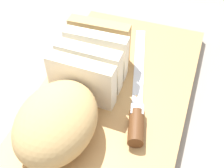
# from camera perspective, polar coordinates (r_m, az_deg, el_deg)

# --- Properties ---
(ground_plane) EXTENTS (3.00, 3.00, 0.00)m
(ground_plane) POSITION_cam_1_polar(r_m,az_deg,el_deg) (0.57, -0.00, -3.63)
(ground_plane) COLOR gray
(cutting_board) EXTENTS (0.48, 0.28, 0.02)m
(cutting_board) POSITION_cam_1_polar(r_m,az_deg,el_deg) (0.56, -0.00, -2.89)
(cutting_board) COLOR tan
(cutting_board) RESTS_ON ground_plane
(bread_loaf) EXTENTS (0.30, 0.13, 0.09)m
(bread_loaf) POSITION_cam_1_polar(r_m,az_deg,el_deg) (0.50, -7.43, -2.08)
(bread_loaf) COLOR tan
(bread_loaf) RESTS_ON cutting_board
(bread_knife) EXTENTS (0.29, 0.10, 0.03)m
(bread_knife) POSITION_cam_1_polar(r_m,az_deg,el_deg) (0.52, 4.60, -4.84)
(bread_knife) COLOR silver
(bread_knife) RESTS_ON cutting_board
(crumb_near_knife) EXTENTS (0.01, 0.01, 0.01)m
(crumb_near_knife) POSITION_cam_1_polar(r_m,az_deg,el_deg) (0.55, -3.95, -2.69)
(crumb_near_knife) COLOR tan
(crumb_near_knife) RESTS_ON cutting_board
(crumb_near_loaf) EXTENTS (0.01, 0.01, 0.01)m
(crumb_near_loaf) POSITION_cam_1_polar(r_m,az_deg,el_deg) (0.52, -4.73, -6.98)
(crumb_near_loaf) COLOR tan
(crumb_near_loaf) RESTS_ON cutting_board
(crumb_stray_left) EXTENTS (0.00, 0.00, 0.00)m
(crumb_stray_left) POSITION_cam_1_polar(r_m,az_deg,el_deg) (0.55, 4.51, -2.26)
(crumb_stray_left) COLOR tan
(crumb_stray_left) RESTS_ON cutting_board
(crumb_stray_right) EXTENTS (0.01, 0.01, 0.01)m
(crumb_stray_right) POSITION_cam_1_polar(r_m,az_deg,el_deg) (0.55, -3.60, -2.10)
(crumb_stray_right) COLOR tan
(crumb_stray_right) RESTS_ON cutting_board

